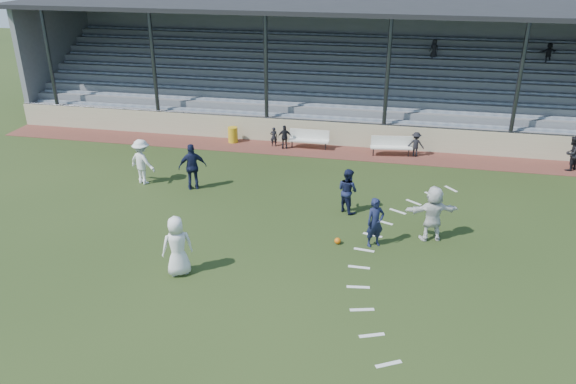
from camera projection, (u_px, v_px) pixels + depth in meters
The scene contains 19 objects.
ground at pixel (273, 258), 18.57m from camera, with size 90.00×90.00×0.00m, color #233315.
cinder_track at pixel (320, 151), 27.94m from camera, with size 34.00×2.00×0.02m, color #592B23.
retaining_wall at pixel (324, 133), 28.63m from camera, with size 34.00×0.18×1.20m, color #B7AE8C.
bench_left at pixel (309, 137), 28.06m from camera, with size 2.00×0.46×0.95m.
bench_right at pixel (392, 144), 27.13m from camera, with size 2.04×0.72×0.95m.
trash_bin at pixel (233, 135), 28.97m from camera, with size 0.50×0.50×0.80m, color gold.
football at pixel (338, 241), 19.40m from camera, with size 0.23×0.23×0.23m, color #C95B0B.
player_white_lead at pixel (177, 246), 17.33m from camera, with size 0.96×0.63×1.97m, color silver.
player_navy_lead at pixel (375, 223), 18.99m from camera, with size 0.64×0.42×1.76m, color #141A39.
player_navy_mid at pixel (348, 191), 21.41m from camera, with size 0.85×0.67×1.76m, color #141A39.
player_white_wing at pixel (142, 162), 23.89m from camera, with size 1.27×0.73×1.97m, color silver.
player_navy_wing at pixel (193, 167), 23.34m from camera, with size 1.16×0.48×1.98m, color #141A39.
player_white_back at pixel (433, 213), 19.34m from camera, with size 1.86×0.59×2.01m, color silver.
official at pixel (572, 153), 25.31m from camera, with size 0.78×0.60×1.60m, color black.
sub_left_near at pixel (274, 137), 28.37m from camera, with size 0.36×0.24×0.99m, color black.
sub_left_far at pixel (285, 137), 27.98m from camera, with size 0.71×0.29×1.21m, color black.
sub_right at pixel (416, 144), 27.01m from camera, with size 0.78×0.45×1.21m, color black.
grandstand at pixel (336, 81), 32.18m from camera, with size 34.60×9.00×6.61m.
penalty_arc at pixel (399, 271), 17.81m from camera, with size 3.89×14.63×0.01m.
Camera 1 is at (3.71, -15.59, 9.64)m, focal length 35.00 mm.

